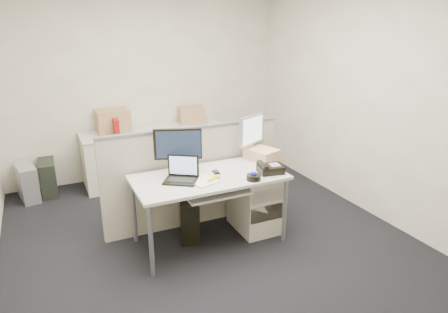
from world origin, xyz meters
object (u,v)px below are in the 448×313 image
monitor_main (178,152)px  desk_phone (270,169)px  laptop (180,170)px  desk (209,182)px

monitor_main → desk_phone: 0.94m
laptop → desk_phone: 0.92m
monitor_main → desk: bearing=-16.2°
desk → monitor_main: (-0.25, 0.18, 0.30)m
monitor_main → laptop: 0.24m
laptop → desk_phone: laptop is taller
desk_phone → monitor_main: bearing=166.3°
monitor_main → laptop: size_ratio=1.53×
desk → monitor_main: bearing=144.2°
laptop → monitor_main: bearing=109.5°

